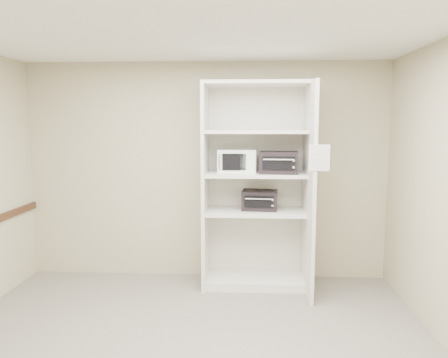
{
  "coord_description": "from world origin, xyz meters",
  "views": [
    {
      "loc": [
        0.52,
        -3.43,
        1.94
      ],
      "look_at": [
        0.26,
        1.42,
        1.33
      ],
      "focal_mm": 35.0,
      "sensor_mm": 36.0,
      "label": 1
    }
  ],
  "objects_px": {
    "toaster_oven_upper": "(279,162)",
    "toaster_oven_lower": "(260,200)",
    "shelving_unit": "(259,193)",
    "microwave": "(237,161)"
  },
  "relations": [
    {
      "from": "toaster_oven_upper",
      "to": "toaster_oven_lower",
      "type": "bearing_deg",
      "value": 159.97
    },
    {
      "from": "shelving_unit",
      "to": "toaster_oven_upper",
      "type": "relative_size",
      "value": 5.51
    },
    {
      "from": "toaster_oven_lower",
      "to": "toaster_oven_upper",
      "type": "bearing_deg",
      "value": -19.39
    },
    {
      "from": "microwave",
      "to": "toaster_oven_upper",
      "type": "bearing_deg",
      "value": -13.9
    },
    {
      "from": "shelving_unit",
      "to": "microwave",
      "type": "distance_m",
      "value": 0.47
    },
    {
      "from": "microwave",
      "to": "toaster_oven_lower",
      "type": "xyz_separation_m",
      "value": [
        0.28,
        -0.02,
        -0.47
      ]
    },
    {
      "from": "toaster_oven_upper",
      "to": "toaster_oven_lower",
      "type": "height_order",
      "value": "toaster_oven_upper"
    },
    {
      "from": "shelving_unit",
      "to": "microwave",
      "type": "xyz_separation_m",
      "value": [
        -0.27,
        0.05,
        0.37
      ]
    },
    {
      "from": "toaster_oven_lower",
      "to": "microwave",
      "type": "bearing_deg",
      "value": -179.15
    },
    {
      "from": "toaster_oven_lower",
      "to": "shelving_unit",
      "type": "bearing_deg",
      "value": -95.43
    }
  ]
}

